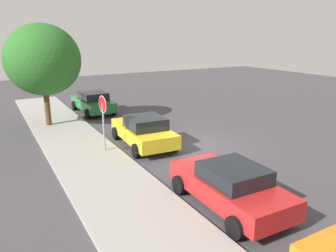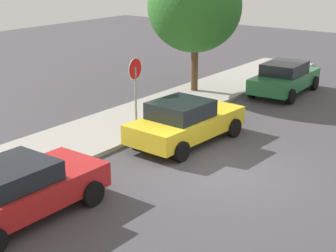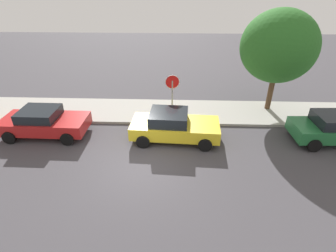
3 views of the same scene
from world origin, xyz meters
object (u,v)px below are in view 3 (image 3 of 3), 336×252
object	(u,v)px
stop_sign	(172,90)
street_tree_near_corner	(278,47)
parked_car_red	(44,122)
parked_car_yellow	(174,126)

from	to	relation	value
stop_sign	street_tree_near_corner	distance (m)	6.17
parked_car_red	street_tree_near_corner	bearing A→B (deg)	14.89
stop_sign	parked_car_yellow	xyz separation A→B (m)	(0.13, -2.00, -1.07)
parked_car_red	street_tree_near_corner	world-z (taller)	street_tree_near_corner
stop_sign	parked_car_red	size ratio (longest dim) A/B	0.62
parked_car_red	street_tree_near_corner	distance (m)	12.90
street_tree_near_corner	parked_car_red	bearing A→B (deg)	-165.11
parked_car_yellow	street_tree_near_corner	bearing A→B (deg)	31.49
parked_car_yellow	parked_car_red	bearing A→B (deg)	178.48
stop_sign	parked_car_red	distance (m)	6.78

